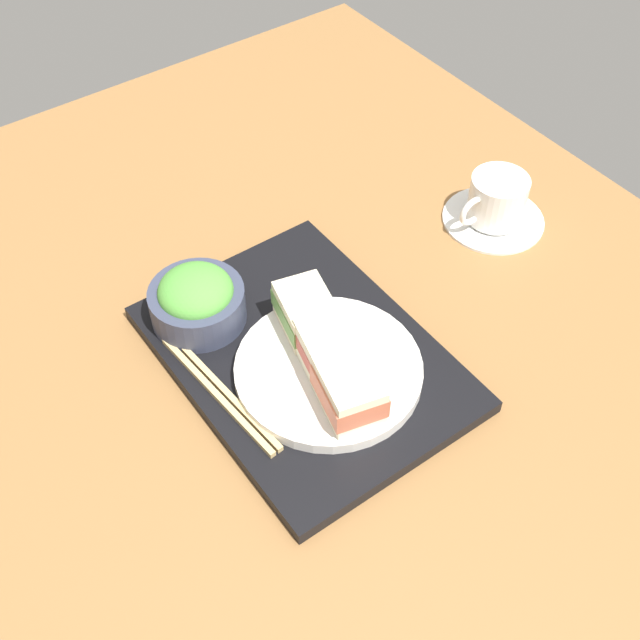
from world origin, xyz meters
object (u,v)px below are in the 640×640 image
salad_bowl (197,300)px  sandwich_plate (326,368)px  sandwich_middle (327,349)px  coffee_cup (496,204)px  sandwich_far (349,391)px  sandwich_near (306,312)px  chopsticks_pair (220,392)px

salad_bowl → sandwich_plate: bearing=25.5°
sandwich_middle → coffee_cup: sandwich_middle is taller
sandwich_plate → sandwich_far: (6.00, -1.45, 3.38)cm
sandwich_middle → sandwich_far: same height
sandwich_middle → sandwich_near: bearing=166.5°
sandwich_plate → coffee_cup: bearing=104.4°
sandwich_near → salad_bowl: 13.13cm
sandwich_plate → sandwich_near: sandwich_near is taller
sandwich_far → salad_bowl: salad_bowl is taller
sandwich_middle → sandwich_far: bearing=-13.5°
sandwich_near → salad_bowl: bearing=-137.2°
sandwich_near → coffee_cup: 33.58cm
sandwich_far → salad_bowl: (-21.63, -6.01, -0.98)cm
coffee_cup → chopsticks_pair: bearing=-84.4°
salad_bowl → chopsticks_pair: 12.19cm
sandwich_middle → chopsticks_pair: sandwich_middle is taller
sandwich_near → sandwich_middle: size_ratio=1.02×
sandwich_far → chopsticks_pair: bearing=-136.3°
chopsticks_pair → coffee_cup: (-4.51, 46.22, 1.01)cm
sandwich_far → chopsticks_pair: size_ratio=0.42×
sandwich_plate → salad_bowl: (-15.62, -7.46, 2.40)cm
sandwich_middle → coffee_cup: (-8.95, 34.80, -2.72)cm
sandwich_far → chopsticks_pair: sandwich_far is taller
sandwich_far → coffee_cup: (-14.95, 36.24, -2.77)cm
sandwich_near → sandwich_plate: bearing=-13.5°
chopsticks_pair → sandwich_far: bearing=43.7°
sandwich_near → salad_bowl: size_ratio=0.79×
sandwich_near → chopsticks_pair: (1.56, -12.87, -3.53)cm
sandwich_middle → salad_bowl: 17.34cm
sandwich_plate → sandwich_near: 6.92cm
sandwich_plate → salad_bowl: bearing=-154.5°
sandwich_middle → salad_bowl: bearing=-154.5°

